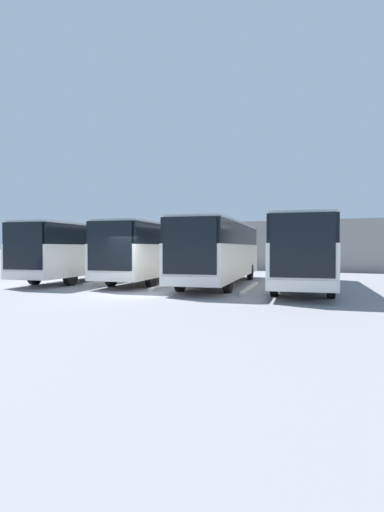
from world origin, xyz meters
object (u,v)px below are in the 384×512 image
bus_2 (157,250)px  bus_3 (89,250)px  bus_0 (303,250)px  bus_1 (221,250)px

bus_2 → bus_3: size_ratio=1.00×
bus_0 → bus_3: 12.98m
bus_0 → bus_2: 8.69m
bus_0 → bus_3: bearing=-7.6°
bus_3 → bus_0: bearing=172.4°
bus_1 → bus_3: same height
bus_1 → bus_2: same height
bus_0 → bus_1: same height
bus_0 → bus_2: (8.65, -0.82, 0.00)m
bus_2 → bus_3: bearing=4.0°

